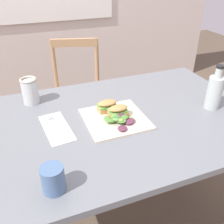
{
  "coord_description": "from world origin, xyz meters",
  "views": [
    {
      "loc": [
        -0.39,
        -0.97,
        1.39
      ],
      "look_at": [
        -0.02,
        -0.01,
        0.76
      ],
      "focal_mm": 40.23,
      "sensor_mm": 36.0,
      "label": 1
    }
  ],
  "objects_px": {
    "chair_wooden_far": "(77,96)",
    "sandwich_half_front": "(118,111)",
    "mason_jar_iced_tea": "(30,92)",
    "bottle_cold_brew": "(214,93)",
    "plate_lunch": "(115,119)",
    "sandwich_half_back": "(107,106)",
    "cup_extra_side": "(53,179)",
    "fork_on_napkin": "(55,125)",
    "dining_table": "(116,138)"
  },
  "relations": [
    {
      "from": "sandwich_half_front",
      "to": "sandwich_half_back",
      "type": "xyz_separation_m",
      "value": [
        -0.03,
        0.07,
        0.0
      ]
    },
    {
      "from": "chair_wooden_far",
      "to": "mason_jar_iced_tea",
      "type": "bearing_deg",
      "value": -123.99
    },
    {
      "from": "sandwich_half_back",
      "to": "plate_lunch",
      "type": "bearing_deg",
      "value": -82.31
    },
    {
      "from": "plate_lunch",
      "to": "bottle_cold_brew",
      "type": "xyz_separation_m",
      "value": [
        0.5,
        -0.07,
        0.07
      ]
    },
    {
      "from": "plate_lunch",
      "to": "sandwich_half_front",
      "type": "distance_m",
      "value": 0.04
    },
    {
      "from": "dining_table",
      "to": "sandwich_half_front",
      "type": "xyz_separation_m",
      "value": [
        0.01,
        0.01,
        0.15
      ]
    },
    {
      "from": "bottle_cold_brew",
      "to": "mason_jar_iced_tea",
      "type": "distance_m",
      "value": 0.93
    },
    {
      "from": "sandwich_half_back",
      "to": "fork_on_napkin",
      "type": "height_order",
      "value": "sandwich_half_back"
    },
    {
      "from": "bottle_cold_brew",
      "to": "plate_lunch",
      "type": "bearing_deg",
      "value": 172.44
    },
    {
      "from": "sandwich_half_front",
      "to": "bottle_cold_brew",
      "type": "height_order",
      "value": "bottle_cold_brew"
    },
    {
      "from": "dining_table",
      "to": "fork_on_napkin",
      "type": "xyz_separation_m",
      "value": [
        -0.28,
        0.04,
        0.12
      ]
    },
    {
      "from": "fork_on_napkin",
      "to": "dining_table",
      "type": "bearing_deg",
      "value": -8.32
    },
    {
      "from": "chair_wooden_far",
      "to": "fork_on_napkin",
      "type": "xyz_separation_m",
      "value": [
        -0.29,
        -0.8,
        0.3
      ]
    },
    {
      "from": "plate_lunch",
      "to": "fork_on_napkin",
      "type": "relative_size",
      "value": 1.52
    },
    {
      "from": "sandwich_half_back",
      "to": "fork_on_napkin",
      "type": "xyz_separation_m",
      "value": [
        -0.26,
        -0.03,
        -0.03
      ]
    },
    {
      "from": "chair_wooden_far",
      "to": "sandwich_half_front",
      "type": "distance_m",
      "value": 0.9
    },
    {
      "from": "plate_lunch",
      "to": "cup_extra_side",
      "type": "height_order",
      "value": "cup_extra_side"
    },
    {
      "from": "dining_table",
      "to": "bottle_cold_brew",
      "type": "relative_size",
      "value": 6.17
    },
    {
      "from": "bottle_cold_brew",
      "to": "chair_wooden_far",
      "type": "bearing_deg",
      "value": 118.07
    },
    {
      "from": "plate_lunch",
      "to": "bottle_cold_brew",
      "type": "relative_size",
      "value": 1.26
    },
    {
      "from": "chair_wooden_far",
      "to": "fork_on_napkin",
      "type": "distance_m",
      "value": 0.9
    },
    {
      "from": "plate_lunch",
      "to": "sandwich_half_front",
      "type": "height_order",
      "value": "sandwich_half_front"
    },
    {
      "from": "dining_table",
      "to": "cup_extra_side",
      "type": "height_order",
      "value": "cup_extra_side"
    },
    {
      "from": "plate_lunch",
      "to": "fork_on_napkin",
      "type": "height_order",
      "value": "plate_lunch"
    },
    {
      "from": "sandwich_half_back",
      "to": "bottle_cold_brew",
      "type": "relative_size",
      "value": 0.42
    },
    {
      "from": "chair_wooden_far",
      "to": "bottle_cold_brew",
      "type": "bearing_deg",
      "value": -61.93
    },
    {
      "from": "fork_on_napkin",
      "to": "sandwich_half_back",
      "type": "bearing_deg",
      "value": 6.35
    },
    {
      "from": "chair_wooden_far",
      "to": "plate_lunch",
      "type": "height_order",
      "value": "chair_wooden_far"
    },
    {
      "from": "dining_table",
      "to": "cup_extra_side",
      "type": "bearing_deg",
      "value": -136.97
    },
    {
      "from": "plate_lunch",
      "to": "mason_jar_iced_tea",
      "type": "bearing_deg",
      "value": 138.0
    },
    {
      "from": "sandwich_half_front",
      "to": "fork_on_napkin",
      "type": "bearing_deg",
      "value": 173.0
    },
    {
      "from": "plate_lunch",
      "to": "chair_wooden_far",
      "type": "bearing_deg",
      "value": 89.11
    },
    {
      "from": "fork_on_napkin",
      "to": "plate_lunch",
      "type": "bearing_deg",
      "value": -9.77
    },
    {
      "from": "sandwich_half_back",
      "to": "mason_jar_iced_tea",
      "type": "relative_size",
      "value": 0.68
    },
    {
      "from": "fork_on_napkin",
      "to": "mason_jar_iced_tea",
      "type": "relative_size",
      "value": 1.35
    },
    {
      "from": "sandwich_half_front",
      "to": "bottle_cold_brew",
      "type": "bearing_deg",
      "value": -9.16
    },
    {
      "from": "chair_wooden_far",
      "to": "dining_table",
      "type": "bearing_deg",
      "value": -90.35
    },
    {
      "from": "sandwich_half_back",
      "to": "sandwich_half_front",
      "type": "bearing_deg",
      "value": -65.02
    },
    {
      "from": "plate_lunch",
      "to": "bottle_cold_brew",
      "type": "distance_m",
      "value": 0.51
    },
    {
      "from": "sandwich_half_back",
      "to": "fork_on_napkin",
      "type": "relative_size",
      "value": 0.5
    },
    {
      "from": "sandwich_half_back",
      "to": "cup_extra_side",
      "type": "relative_size",
      "value": 0.99
    },
    {
      "from": "plate_lunch",
      "to": "mason_jar_iced_tea",
      "type": "xyz_separation_m",
      "value": [
        -0.35,
        0.31,
        0.06
      ]
    },
    {
      "from": "chair_wooden_far",
      "to": "plate_lunch",
      "type": "bearing_deg",
      "value": -90.89
    },
    {
      "from": "chair_wooden_far",
      "to": "sandwich_half_front",
      "type": "bearing_deg",
      "value": -89.53
    },
    {
      "from": "dining_table",
      "to": "bottle_cold_brew",
      "type": "xyz_separation_m",
      "value": [
        0.49,
        -0.07,
        0.2
      ]
    },
    {
      "from": "sandwich_half_front",
      "to": "bottle_cold_brew",
      "type": "distance_m",
      "value": 0.49
    },
    {
      "from": "bottle_cold_brew",
      "to": "sandwich_half_back",
      "type": "bearing_deg",
      "value": 164.41
    },
    {
      "from": "chair_wooden_far",
      "to": "sandwich_half_front",
      "type": "relative_size",
      "value": 9.29
    },
    {
      "from": "bottle_cold_brew",
      "to": "cup_extra_side",
      "type": "relative_size",
      "value": 2.38
    },
    {
      "from": "cup_extra_side",
      "to": "mason_jar_iced_tea",
      "type": "bearing_deg",
      "value": 90.75
    }
  ]
}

